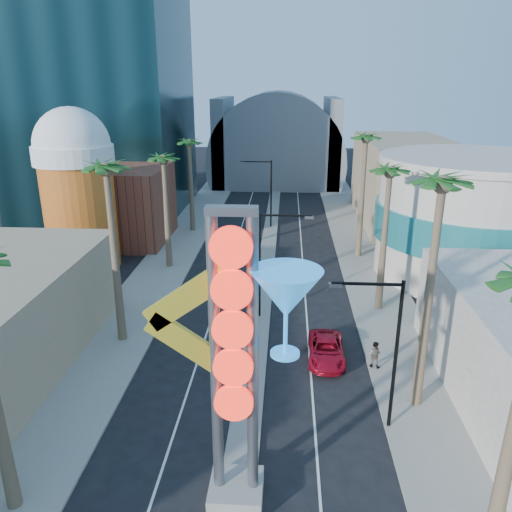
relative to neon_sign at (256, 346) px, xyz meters
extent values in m
cube|color=gray|center=(-10.32, 32.04, -7.23)|extent=(5.00, 100.00, 0.15)
cube|color=gray|center=(8.68, 32.04, -7.23)|extent=(5.00, 100.00, 0.15)
cube|color=gray|center=(-0.82, 35.04, -7.23)|extent=(1.60, 84.00, 0.15)
cube|color=black|center=(-22.82, 49.04, 17.69)|extent=(20.00, 20.00, 50.00)
cube|color=brown|center=(-16.82, 35.04, -3.31)|extent=(10.00, 10.00, 8.00)
cube|color=tan|center=(15.18, 45.04, -2.31)|extent=(10.00, 20.00, 10.00)
cylinder|color=#C4571A|center=(-17.82, 27.04, -2.31)|extent=(6.40, 6.40, 10.00)
cylinder|color=white|center=(-17.82, 27.04, 3.09)|extent=(7.00, 7.00, 1.60)
sphere|color=white|center=(-17.82, 27.04, 3.89)|extent=(6.60, 6.60, 6.60)
cylinder|color=#AFA494|center=(17.18, 27.04, -2.31)|extent=(16.00, 16.00, 10.00)
cylinder|color=teal|center=(17.18, 27.04, -2.31)|extent=(16.60, 16.60, 3.00)
cylinder|color=#AFA494|center=(17.18, 27.04, 2.99)|extent=(16.60, 16.60, 0.60)
cylinder|color=slate|center=(-0.82, 69.04, -3.31)|extent=(22.00, 16.00, 22.00)
cube|color=slate|center=(-9.82, 69.04, -0.31)|extent=(2.00, 16.00, 14.00)
cube|color=slate|center=(8.18, 69.04, -0.31)|extent=(2.00, 16.00, 14.00)
cube|color=gray|center=(-0.82, 0.04, -6.91)|extent=(2.20, 2.20, 0.80)
cylinder|color=slate|center=(-1.52, 0.04, -0.81)|extent=(0.44, 0.44, 12.00)
cylinder|color=slate|center=(-0.12, 0.04, -0.81)|extent=(0.44, 0.44, 12.00)
cube|color=slate|center=(-0.82, 0.04, 5.09)|extent=(1.80, 0.50, 0.30)
cylinder|color=red|center=(-0.82, -0.31, 3.89)|extent=(1.50, 0.25, 1.50)
cylinder|color=red|center=(-0.82, -0.31, 2.34)|extent=(1.50, 0.25, 1.50)
cylinder|color=red|center=(-0.82, -0.31, 0.79)|extent=(1.50, 0.25, 1.50)
cylinder|color=red|center=(-0.82, -0.31, -0.76)|extent=(1.50, 0.25, 1.50)
cylinder|color=red|center=(-0.82, -0.31, -2.31)|extent=(1.50, 0.25, 1.50)
cube|color=gold|center=(-2.42, 0.04, 1.89)|extent=(3.47, 0.25, 2.80)
cube|color=gold|center=(-2.42, 0.04, -0.11)|extent=(3.47, 0.25, 2.80)
cone|color=#2993EB|center=(1.08, 0.04, 2.09)|extent=(2.60, 2.60, 1.80)
cylinder|color=#2993EB|center=(1.08, 0.04, 0.49)|extent=(0.16, 0.16, 1.60)
cylinder|color=#2993EB|center=(1.08, 0.04, -0.31)|extent=(1.10, 1.10, 0.12)
cylinder|color=black|center=(-0.82, 17.04, -3.31)|extent=(0.18, 0.18, 8.00)
cube|color=black|center=(0.98, 17.04, 0.49)|extent=(3.60, 0.12, 0.12)
cube|color=slate|center=(2.58, 17.04, 0.39)|extent=(0.60, 0.25, 0.18)
cylinder|color=black|center=(-0.82, 41.04, -3.31)|extent=(0.18, 0.18, 8.00)
cube|color=black|center=(-2.62, 41.04, 0.49)|extent=(3.60, 0.12, 0.12)
cube|color=slate|center=(-4.22, 41.04, 0.39)|extent=(0.60, 0.25, 0.18)
cylinder|color=black|center=(6.38, 5.04, -3.31)|extent=(0.18, 0.18, 8.00)
cube|color=black|center=(4.76, 5.04, 0.49)|extent=(3.24, 0.12, 0.12)
cube|color=slate|center=(3.32, 5.04, 0.39)|extent=(0.60, 0.25, 0.18)
cylinder|color=brown|center=(-9.82, 13.04, -1.56)|extent=(0.40, 0.40, 11.50)
sphere|color=#1B511C|center=(-9.82, 13.04, 4.19)|extent=(2.40, 2.40, 2.40)
cylinder|color=brown|center=(-9.82, 27.04, -2.31)|extent=(0.40, 0.40, 10.00)
sphere|color=#1B511C|center=(-9.82, 27.04, 2.69)|extent=(2.40, 2.40, 2.40)
cylinder|color=brown|center=(-9.82, 39.04, -2.31)|extent=(0.40, 0.40, 10.00)
sphere|color=#1B511C|center=(-9.82, 39.04, 2.69)|extent=(2.40, 2.40, 2.40)
cylinder|color=brown|center=(8.18, -2.96, -1.81)|extent=(0.40, 0.40, 11.00)
cylinder|color=brown|center=(8.18, 7.04, -1.31)|extent=(0.40, 0.40, 12.00)
sphere|color=#1B511C|center=(8.18, 7.04, 4.69)|extent=(2.40, 2.40, 2.40)
cylinder|color=brown|center=(8.18, 19.04, -2.06)|extent=(0.40, 0.40, 10.50)
sphere|color=#1B511C|center=(8.18, 19.04, 3.19)|extent=(2.40, 2.40, 2.40)
cylinder|color=brown|center=(8.18, 31.04, -1.56)|extent=(0.40, 0.40, 11.50)
sphere|color=#1B511C|center=(8.18, 31.04, 4.19)|extent=(2.40, 2.40, 2.40)
imported|color=#AF0D22|center=(3.69, 11.46, -6.64)|extent=(2.32, 4.82, 1.33)
imported|color=gray|center=(6.48, 10.53, -6.32)|extent=(0.98, 0.88, 1.67)
camera|label=1|loc=(1.03, -16.19, 9.20)|focal=35.00mm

